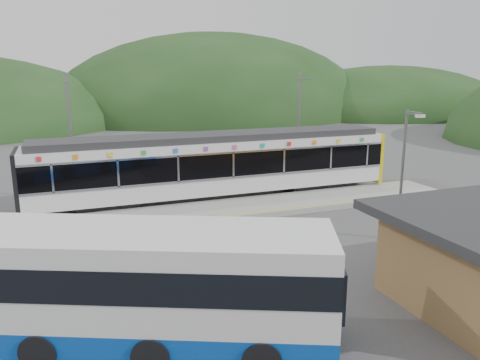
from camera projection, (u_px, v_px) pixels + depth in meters
name	position (u px, v px, depth m)	size (l,w,h in m)	color
ground	(248.00, 233.00, 20.99)	(120.00, 120.00, 0.00)	#4C4C4F
hills	(311.00, 193.00, 27.95)	(146.00, 149.00, 26.00)	#1E3D19
platform	(224.00, 210.00, 23.96)	(26.00, 3.20, 0.30)	#9E9E99
yellow_line	(232.00, 214.00, 22.74)	(26.00, 0.10, 0.01)	yellow
train	(216.00, 163.00, 26.14)	(20.44, 3.01, 3.74)	black
catenary_mast_west	(71.00, 136.00, 25.52)	(0.18, 1.80, 7.00)	slate
catenary_mast_east	(299.00, 125.00, 30.37)	(0.18, 1.80, 7.00)	slate
bus	(109.00, 290.00, 12.25)	(11.76, 7.22, 3.18)	#0B45B2
lamp_post	(405.00, 164.00, 19.39)	(0.36, 1.00, 5.57)	slate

